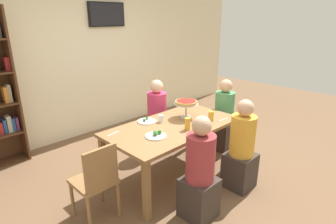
% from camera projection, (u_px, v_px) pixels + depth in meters
% --- Properties ---
extents(ground_plane, '(12.00, 12.00, 0.00)m').
position_uv_depth(ground_plane, '(173.00, 175.00, 3.75)').
color(ground_plane, brown).
extents(rear_partition, '(8.00, 0.12, 2.80)m').
position_uv_depth(rear_partition, '(83.00, 56.00, 4.76)').
color(rear_partition, beige).
rests_on(rear_partition, ground_plane).
extents(dining_table, '(1.75, 0.93, 0.74)m').
position_uv_depth(dining_table, '(173.00, 131.00, 3.54)').
color(dining_table, olive).
rests_on(dining_table, ground_plane).
extents(television, '(0.71, 0.05, 0.41)m').
position_uv_depth(television, '(107.00, 14.00, 4.80)').
color(television, black).
extents(diner_near_left, '(0.34, 0.34, 1.15)m').
position_uv_depth(diner_near_left, '(200.00, 176.00, 2.84)').
color(diner_near_left, '#382D28').
rests_on(diner_near_left, ground_plane).
extents(diner_far_right, '(0.34, 0.34, 1.15)m').
position_uv_depth(diner_far_right, '(157.00, 121.00, 4.34)').
color(diner_far_right, '#382D28').
rests_on(diner_far_right, ground_plane).
extents(diner_near_right, '(0.34, 0.34, 1.15)m').
position_uv_depth(diner_near_right, '(241.00, 151.00, 3.36)').
color(diner_near_right, '#382D28').
rests_on(diner_near_right, ground_plane).
extents(diner_head_east, '(0.34, 0.34, 1.15)m').
position_uv_depth(diner_head_east, '(224.00, 120.00, 4.37)').
color(diner_head_east, '#382D28').
rests_on(diner_head_east, ground_plane).
extents(chair_head_west, '(0.40, 0.40, 0.87)m').
position_uv_depth(chair_head_west, '(97.00, 179.00, 2.79)').
color(chair_head_west, olive).
rests_on(chair_head_west, ground_plane).
extents(deep_dish_pizza_stand, '(0.33, 0.33, 0.24)m').
position_uv_depth(deep_dish_pizza_stand, '(186.00, 104.00, 3.71)').
color(deep_dish_pizza_stand, silver).
rests_on(deep_dish_pizza_stand, dining_table).
extents(salad_plate_near_diner, '(0.25, 0.25, 0.05)m').
position_uv_depth(salad_plate_near_diner, '(147.00, 121.00, 3.61)').
color(salad_plate_near_diner, white).
rests_on(salad_plate_near_diner, dining_table).
extents(salad_plate_far_diner, '(0.25, 0.25, 0.07)m').
position_uv_depth(salad_plate_far_diner, '(156.00, 135.00, 3.16)').
color(salad_plate_far_diner, white).
rests_on(salad_plate_far_diner, dining_table).
extents(beer_glass_amber_tall, '(0.07, 0.07, 0.13)m').
position_uv_depth(beer_glass_amber_tall, '(211.00, 116.00, 3.62)').
color(beer_glass_amber_tall, gold).
rests_on(beer_glass_amber_tall, dining_table).
extents(beer_glass_amber_short, '(0.07, 0.07, 0.15)m').
position_uv_depth(beer_glass_amber_short, '(187.00, 124.00, 3.34)').
color(beer_glass_amber_short, gold).
rests_on(beer_glass_amber_short, dining_table).
extents(water_glass_clear_near, '(0.06, 0.06, 0.10)m').
position_uv_depth(water_glass_clear_near, '(161.00, 119.00, 3.59)').
color(water_glass_clear_near, white).
rests_on(water_glass_clear_near, dining_table).
extents(cutlery_fork_near, '(0.18, 0.05, 0.00)m').
position_uv_depth(cutlery_fork_near, '(113.00, 134.00, 3.24)').
color(cutlery_fork_near, silver).
rests_on(cutlery_fork_near, dining_table).
extents(cutlery_knife_near, '(0.18, 0.03, 0.00)m').
position_uv_depth(cutlery_knife_near, '(223.00, 120.00, 3.68)').
color(cutlery_knife_near, silver).
rests_on(cutlery_knife_near, dining_table).
extents(cutlery_fork_far, '(0.18, 0.04, 0.00)m').
position_uv_depth(cutlery_fork_far, '(186.00, 107.00, 4.18)').
color(cutlery_fork_far, silver).
rests_on(cutlery_fork_far, dining_table).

